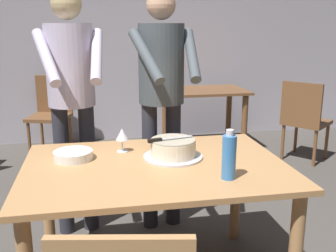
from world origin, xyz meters
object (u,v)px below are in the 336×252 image
object	(u,v)px
main_dining_table	(155,183)
plate_stack	(73,155)
wine_glass_near	(122,135)
background_chair_0	(51,111)
water_bottle	(229,156)
cake_knife	(161,140)
person_cutting_cake	(162,85)
person_standing_beside	(71,87)
cake_on_platter	(173,149)
background_table	(203,103)
background_chair_1	(304,118)

from	to	relation	value
main_dining_table	plate_stack	xyz separation A→B (m)	(-0.44, 0.16, 0.13)
wine_glass_near	background_chair_0	xyz separation A→B (m)	(-0.66, 2.54, -0.36)
plate_stack	water_bottle	bearing A→B (deg)	-29.83
cake_knife	main_dining_table	bearing A→B (deg)	-122.75
person_cutting_cake	person_standing_beside	distance (m)	0.62
wine_glass_near	water_bottle	world-z (taller)	water_bottle
cake_on_platter	plate_stack	xyz separation A→B (m)	(-0.56, 0.08, -0.03)
water_bottle	person_cutting_cake	world-z (taller)	person_cutting_cake
plate_stack	background_table	xyz separation A→B (m)	(1.43, 2.34, -0.20)
person_standing_beside	cake_on_platter	bearing A→B (deg)	-48.38
plate_stack	person_cutting_cake	size ratio (longest dim) A/B	0.13
cake_on_platter	person_cutting_cake	world-z (taller)	person_cutting_cake
person_standing_beside	water_bottle	bearing A→B (deg)	-52.24
main_dining_table	person_standing_beside	xyz separation A→B (m)	(-0.46, 0.74, 0.43)
plate_stack	water_bottle	xyz separation A→B (m)	(0.77, -0.44, 0.09)
wine_glass_near	cake_on_platter	bearing A→B (deg)	-31.58
person_cutting_cake	cake_knife	bearing A→B (deg)	-100.23
plate_stack	background_chair_0	bearing A→B (deg)	98.16
person_cutting_cake	background_chair_1	world-z (taller)	person_cutting_cake
water_bottle	background_table	distance (m)	2.88
person_cutting_cake	background_table	distance (m)	2.04
person_standing_beside	background_chair_0	xyz separation A→B (m)	(-0.36, 2.06, -0.58)
cake_on_platter	plate_stack	size ratio (longest dim) A/B	1.55
cake_knife	background_chair_1	world-z (taller)	background_chair_1
person_standing_beside	background_chair_1	distance (m)	2.74
background_chair_1	person_standing_beside	bearing A→B (deg)	-154.89
cake_knife	person_standing_beside	xyz separation A→B (m)	(-0.51, 0.66, 0.21)
person_cutting_cake	background_table	size ratio (longest dim) A/B	1.72
person_cutting_cake	person_standing_beside	bearing A→B (deg)	177.23
main_dining_table	background_chair_0	xyz separation A→B (m)	(-0.82, 2.79, -0.15)
cake_on_platter	water_bottle	xyz separation A→B (m)	(0.21, -0.36, 0.06)
water_bottle	background_chair_1	size ratio (longest dim) A/B	0.28
plate_stack	water_bottle	size ratio (longest dim) A/B	0.88
cake_on_platter	cake_knife	world-z (taller)	cake_knife
water_bottle	person_standing_beside	distance (m)	1.30
background_table	background_chair_1	xyz separation A→B (m)	(0.98, -0.64, -0.09)
person_standing_beside	background_chair_0	world-z (taller)	person_standing_beside
plate_stack	person_cutting_cake	bearing A→B (deg)	41.93
cake_knife	background_table	world-z (taller)	cake_knife
plate_stack	background_chair_0	xyz separation A→B (m)	(-0.38, 2.63, -0.28)
water_bottle	background_chair_1	xyz separation A→B (m)	(1.64, 2.15, -0.37)
background_chair_0	plate_stack	bearing A→B (deg)	-81.84
cake_knife	person_cutting_cake	xyz separation A→B (m)	(0.11, 0.63, 0.21)
water_bottle	person_cutting_cake	bearing A→B (deg)	99.35
main_dining_table	person_cutting_cake	bearing A→B (deg)	77.18
water_bottle	background_table	bearing A→B (deg)	76.59
cake_on_platter	person_cutting_cake	size ratio (longest dim) A/B	0.20
cake_on_platter	plate_stack	distance (m)	0.57
cake_knife	wine_glass_near	distance (m)	0.28
person_cutting_cake	person_standing_beside	world-z (taller)	same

